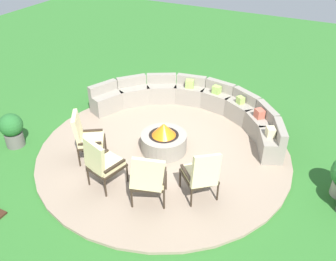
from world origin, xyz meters
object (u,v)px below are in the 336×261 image
at_px(lounge_chair_front_right, 102,162).
at_px(curved_stone_bench, 195,105).
at_px(lounge_chair_back_left, 148,178).
at_px(lounge_chair_front_left, 86,136).
at_px(lounge_chair_back_right, 201,174).
at_px(fire_pit, 164,140).
at_px(potted_plant_0, 12,129).

bearing_deg(lounge_chair_front_right, curved_stone_bench, 95.07).
height_order(lounge_chair_front_right, lounge_chair_back_left, lounge_chair_front_right).
height_order(lounge_chair_front_left, lounge_chair_back_left, lounge_chair_front_left).
xyz_separation_m(lounge_chair_front_left, lounge_chair_back_left, (1.77, -0.55, -0.01)).
xyz_separation_m(curved_stone_bench, lounge_chair_back_right, (1.26, -2.68, 0.24)).
distance_m(fire_pit, lounge_chair_front_right, 1.65).
distance_m(lounge_chair_front_left, lounge_chair_back_left, 1.86).
bearing_deg(fire_pit, lounge_chair_front_right, -107.04).
bearing_deg(curved_stone_bench, lounge_chair_front_right, -98.61).
bearing_deg(lounge_chair_back_left, potted_plant_0, 152.68).
relative_size(curved_stone_bench, potted_plant_0, 6.19).
bearing_deg(curved_stone_bench, lounge_chair_back_left, -81.51).
relative_size(fire_pit, potted_plant_0, 1.25).
bearing_deg(lounge_chair_back_right, lounge_chair_back_left, 168.79).
distance_m(lounge_chair_front_right, potted_plant_0, 2.66).
xyz_separation_m(fire_pit, lounge_chair_front_left, (-1.28, -0.99, 0.30)).
bearing_deg(lounge_chair_front_right, lounge_chair_back_left, 14.56).
relative_size(fire_pit, curved_stone_bench, 0.20).
height_order(lounge_chair_front_left, lounge_chair_front_right, lounge_chair_front_right).
bearing_deg(fire_pit, curved_stone_bench, 89.52).
xyz_separation_m(lounge_chair_front_left, potted_plant_0, (-1.84, -0.30, -0.18)).
bearing_deg(lounge_chair_back_right, potted_plant_0, 137.81).
height_order(lounge_chair_back_right, potted_plant_0, lounge_chair_back_right).
height_order(fire_pit, lounge_chair_back_left, lounge_chair_back_left).
height_order(curved_stone_bench, lounge_chair_back_right, lounge_chair_back_right).
height_order(curved_stone_bench, lounge_chair_front_right, lounge_chair_front_right).
relative_size(lounge_chair_back_left, potted_plant_0, 1.36).
bearing_deg(lounge_chair_back_right, lounge_chair_front_left, 133.85).
bearing_deg(lounge_chair_back_right, fire_pit, 96.00).
height_order(curved_stone_bench, lounge_chair_front_left, lounge_chair_front_left).
relative_size(lounge_chair_front_left, lounge_chair_back_left, 1.01).
relative_size(fire_pit, lounge_chair_front_right, 0.87).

